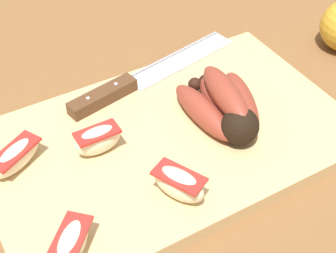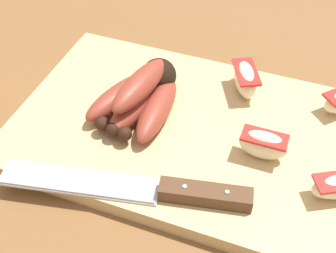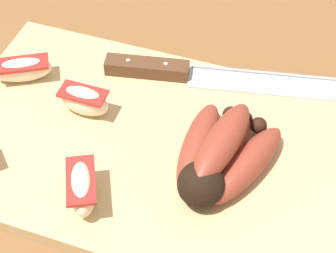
% 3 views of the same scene
% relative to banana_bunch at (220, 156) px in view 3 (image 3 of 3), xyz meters
% --- Properties ---
extents(ground_plane, '(6.00, 6.00, 0.00)m').
position_rel_banana_bunch_xyz_m(ground_plane, '(-0.06, 0.01, -0.04)').
color(ground_plane, brown).
extents(cutting_board, '(0.45, 0.28, 0.02)m').
position_rel_banana_bunch_xyz_m(cutting_board, '(-0.08, 0.01, -0.03)').
color(cutting_board, tan).
rests_on(cutting_board, ground_plane).
extents(banana_bunch, '(0.11, 0.14, 0.06)m').
position_rel_banana_bunch_xyz_m(banana_bunch, '(0.00, 0.00, 0.00)').
color(banana_bunch, black).
rests_on(banana_bunch, cutting_board).
extents(chefs_knife, '(0.28, 0.08, 0.02)m').
position_rel_banana_bunch_xyz_m(chefs_knife, '(-0.07, 0.12, -0.02)').
color(chefs_knife, silver).
rests_on(chefs_knife, cutting_board).
extents(apple_wedge_near, '(0.07, 0.05, 0.03)m').
position_rel_banana_bunch_xyz_m(apple_wedge_near, '(-0.25, 0.05, -0.01)').
color(apple_wedge_near, '#F4E5C1').
rests_on(apple_wedge_near, cutting_board).
extents(apple_wedge_middle, '(0.06, 0.03, 0.04)m').
position_rel_banana_bunch_xyz_m(apple_wedge_middle, '(-0.16, 0.03, -0.00)').
color(apple_wedge_middle, '#F4E5C1').
rests_on(apple_wedge_middle, cutting_board).
extents(apple_wedge_far, '(0.05, 0.07, 0.04)m').
position_rel_banana_bunch_xyz_m(apple_wedge_far, '(-0.12, -0.08, -0.00)').
color(apple_wedge_far, '#F4E5C1').
rests_on(apple_wedge_far, cutting_board).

